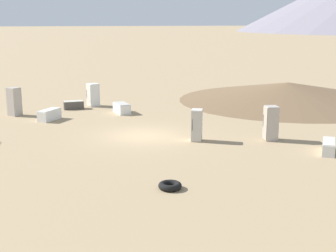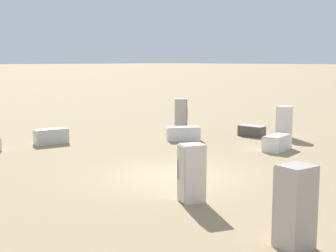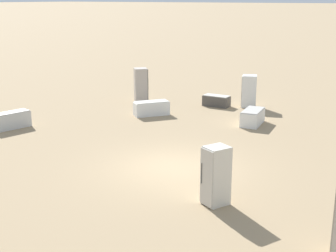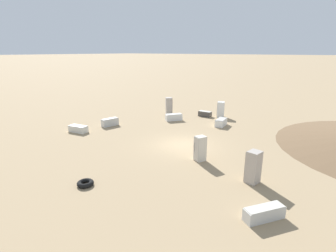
% 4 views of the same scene
% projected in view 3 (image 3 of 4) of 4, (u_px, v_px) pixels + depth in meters
% --- Properties ---
extents(ground_plane, '(1000.00, 1000.00, 0.00)m').
position_uv_depth(ground_plane, '(173.00, 167.00, 16.33)').
color(ground_plane, '#9E8460').
extents(discarded_fridge_0, '(1.00, 1.00, 1.92)m').
position_uv_depth(discarded_fridge_0, '(141.00, 85.00, 26.24)').
color(discarded_fridge_0, '#A89E93').
rests_on(discarded_fridge_0, ground_plane).
extents(discarded_fridge_1, '(0.99, 0.95, 1.72)m').
position_uv_depth(discarded_fridge_1, '(249.00, 91.00, 25.10)').
color(discarded_fridge_1, white).
rests_on(discarded_fridge_1, ground_plane).
extents(discarded_fridge_3, '(0.79, 0.86, 1.72)m').
position_uv_depth(discarded_fridge_3, '(216.00, 176.00, 13.19)').
color(discarded_fridge_3, beige).
rests_on(discarded_fridge_3, ground_plane).
extents(discarded_fridge_5, '(0.94, 1.74, 0.75)m').
position_uv_depth(discarded_fridge_5, '(12.00, 120.00, 21.09)').
color(discarded_fridge_5, silver).
rests_on(discarded_fridge_5, ground_plane).
extents(discarded_fridge_6, '(1.46, 0.72, 0.60)m').
position_uv_depth(discarded_fridge_6, '(216.00, 101.00, 25.41)').
color(discarded_fridge_6, '#4C4742').
rests_on(discarded_fridge_6, ground_plane).
extents(discarded_fridge_7, '(1.04, 1.76, 0.70)m').
position_uv_depth(discarded_fridge_7, '(253.00, 117.00, 21.73)').
color(discarded_fridge_7, white).
rests_on(discarded_fridge_7, ground_plane).
extents(discarded_fridge_9, '(1.60, 1.81, 0.71)m').
position_uv_depth(discarded_fridge_9, '(151.00, 108.00, 23.45)').
color(discarded_fridge_9, white).
rests_on(discarded_fridge_9, ground_plane).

